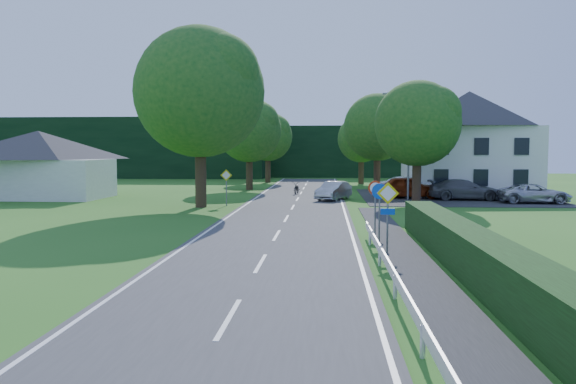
# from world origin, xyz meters

# --- Properties ---
(ground) EXTENTS (160.00, 160.00, 0.00)m
(ground) POSITION_xyz_m (0.00, 0.00, 0.00)
(ground) COLOR #255719
(ground) RESTS_ON ground
(road) EXTENTS (7.00, 80.00, 0.04)m
(road) POSITION_xyz_m (0.00, 20.00, 0.02)
(road) COLOR #3A3A3C
(road) RESTS_ON ground
(footpath) EXTENTS (1.50, 44.00, 0.04)m
(footpath) POSITION_xyz_m (4.95, 2.00, 0.02)
(footpath) COLOR #252427
(footpath) RESTS_ON ground
(parking_pad) EXTENTS (14.00, 16.00, 0.04)m
(parking_pad) POSITION_xyz_m (12.00, 33.00, 0.02)
(parking_pad) COLOR #252427
(parking_pad) RESTS_ON ground
(line_edge_left) EXTENTS (0.12, 80.00, 0.01)m
(line_edge_left) POSITION_xyz_m (-3.25, 20.00, 0.04)
(line_edge_left) COLOR white
(line_edge_left) RESTS_ON road
(line_edge_right) EXTENTS (0.12, 80.00, 0.01)m
(line_edge_right) POSITION_xyz_m (3.25, 20.00, 0.04)
(line_edge_right) COLOR white
(line_edge_right) RESTS_ON road
(line_centre) EXTENTS (0.12, 80.00, 0.01)m
(line_centre) POSITION_xyz_m (0.00, 20.00, 0.04)
(line_centre) COLOR white
(line_centre) RESTS_ON road
(guardrail) EXTENTS (0.12, 26.00, 0.69)m
(guardrail) POSITION_xyz_m (3.85, -1.00, 0.34)
(guardrail) COLOR silver
(guardrail) RESTS_ON ground
(hedge_right) EXTENTS (1.20, 30.00, 1.30)m
(hedge_right) POSITION_xyz_m (6.50, 0.00, 0.65)
(hedge_right) COLOR black
(hedge_right) RESTS_ON ground
(tree_main) EXTENTS (9.40, 9.40, 11.64)m
(tree_main) POSITION_xyz_m (-6.00, 24.00, 5.82)
(tree_main) COLOR #174F19
(tree_main) RESTS_ON ground
(tree_left_far) EXTENTS (7.00, 7.00, 8.58)m
(tree_left_far) POSITION_xyz_m (-5.00, 40.00, 4.29)
(tree_left_far) COLOR #174F19
(tree_left_far) RESTS_ON ground
(tree_right_far) EXTENTS (7.40, 7.40, 9.09)m
(tree_right_far) POSITION_xyz_m (7.00, 42.00, 4.54)
(tree_right_far) COLOR #174F19
(tree_right_far) RESTS_ON ground
(tree_left_back) EXTENTS (6.60, 6.60, 8.07)m
(tree_left_back) POSITION_xyz_m (-4.50, 52.00, 4.04)
(tree_left_back) COLOR #174F19
(tree_left_back) RESTS_ON ground
(tree_right_back) EXTENTS (6.20, 6.20, 7.56)m
(tree_right_back) POSITION_xyz_m (6.00, 50.00, 3.78)
(tree_right_back) COLOR #174F19
(tree_right_back) RESTS_ON ground
(tree_right_mid) EXTENTS (7.00, 7.00, 8.58)m
(tree_right_mid) POSITION_xyz_m (8.50, 28.00, 4.29)
(tree_right_mid) COLOR #174F19
(tree_right_mid) RESTS_ON ground
(treeline_left) EXTENTS (44.00, 6.00, 8.00)m
(treeline_left) POSITION_xyz_m (-28.00, 62.00, 4.00)
(treeline_left) COLOR black
(treeline_left) RESTS_ON ground
(treeline_right) EXTENTS (30.00, 5.00, 7.00)m
(treeline_right) POSITION_xyz_m (8.00, 66.00, 3.50)
(treeline_right) COLOR black
(treeline_right) RESTS_ON ground
(bungalow_left) EXTENTS (11.00, 6.50, 5.20)m
(bungalow_left) POSITION_xyz_m (-20.00, 30.00, 2.71)
(bungalow_left) COLOR silver
(bungalow_left) RESTS_ON ground
(house_white) EXTENTS (10.60, 8.40, 8.60)m
(house_white) POSITION_xyz_m (14.00, 36.00, 4.41)
(house_white) COLOR white
(house_white) RESTS_ON ground
(streetlight) EXTENTS (2.03, 0.18, 8.00)m
(streetlight) POSITION_xyz_m (8.06, 30.00, 4.46)
(streetlight) COLOR slate
(streetlight) RESTS_ON ground
(sign_priority_right) EXTENTS (0.78, 0.09, 2.59)m
(sign_priority_right) POSITION_xyz_m (4.30, 7.98, 1.80)
(sign_priority_right) COLOR slate
(sign_priority_right) RESTS_ON ground
(sign_roundabout) EXTENTS (0.64, 0.08, 2.37)m
(sign_roundabout) POSITION_xyz_m (4.30, 10.98, 1.67)
(sign_roundabout) COLOR slate
(sign_roundabout) RESTS_ON ground
(sign_speed_limit) EXTENTS (0.64, 0.11, 2.37)m
(sign_speed_limit) POSITION_xyz_m (4.30, 12.97, 1.77)
(sign_speed_limit) COLOR slate
(sign_speed_limit) RESTS_ON ground
(sign_priority_left) EXTENTS (0.78, 0.09, 2.44)m
(sign_priority_left) POSITION_xyz_m (-4.50, 24.98, 1.72)
(sign_priority_left) COLOR slate
(sign_priority_left) RESTS_ON ground
(moving_car) EXTENTS (2.89, 4.35, 1.36)m
(moving_car) POSITION_xyz_m (2.70, 29.59, 0.72)
(moving_car) COLOR silver
(moving_car) RESTS_ON road
(motorcycle) EXTENTS (0.88, 2.03, 1.04)m
(motorcycle) POSITION_xyz_m (-0.31, 34.96, 0.56)
(motorcycle) COLOR black
(motorcycle) RESTS_ON road
(parked_car_red) EXTENTS (4.89, 1.99, 1.66)m
(parked_car_red) POSITION_xyz_m (8.48, 31.63, 0.87)
(parked_car_red) COLOR maroon
(parked_car_red) RESTS_ON parking_pad
(parked_car_silver_a) EXTENTS (5.01, 2.30, 1.59)m
(parked_car_silver_a) POSITION_xyz_m (8.67, 32.49, 0.84)
(parked_car_silver_a) COLOR silver
(parked_car_silver_a) RESTS_ON parking_pad
(parked_car_grey) EXTENTS (5.28, 2.33, 1.51)m
(parked_car_grey) POSITION_xyz_m (12.37, 30.27, 0.79)
(parked_car_grey) COLOR #515257
(parked_car_grey) RESTS_ON parking_pad
(parked_car_silver_b) EXTENTS (4.89, 2.43, 1.33)m
(parked_car_silver_b) POSITION_xyz_m (16.64, 28.00, 0.71)
(parked_car_silver_b) COLOR #B8B6BE
(parked_car_silver_b) RESTS_ON parking_pad
(parasol) EXTENTS (2.42, 2.46, 2.07)m
(parasol) POSITION_xyz_m (10.93, 33.23, 1.08)
(parasol) COLOR red
(parasol) RESTS_ON parking_pad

